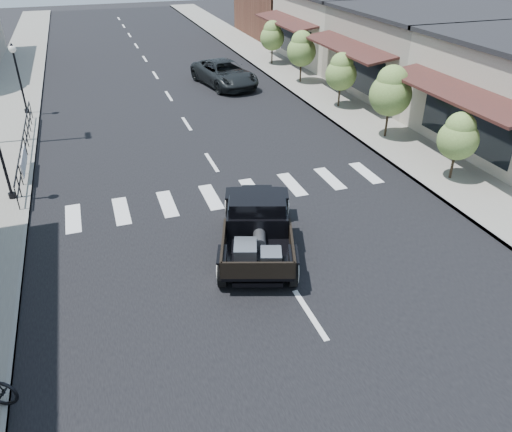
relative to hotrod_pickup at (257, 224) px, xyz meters
name	(u,v)px	position (x,y,z in m)	size (l,w,h in m)	color
ground	(269,252)	(0.29, -0.28, -0.87)	(120.00, 120.00, 0.00)	black
road	(175,106)	(0.29, 14.72, -0.86)	(14.00, 80.00, 0.02)	black
road_markings	(196,138)	(0.29, 9.72, -0.87)	(12.00, 60.00, 0.06)	silver
sidewalk_left	(7,122)	(-8.21, 14.72, -0.80)	(3.00, 80.00, 0.15)	gray
sidewalk_right	(316,91)	(8.79, 14.72, -0.80)	(3.00, 80.00, 0.15)	gray
storefront_mid	(435,53)	(15.29, 12.72, 1.38)	(10.00, 9.00, 4.50)	#9F9785
storefront_far	(359,27)	(15.29, 21.72, 1.38)	(10.00, 9.00, 4.50)	beige
railing	(25,144)	(-7.01, 9.72, -0.22)	(0.08, 10.00, 1.00)	black
banner	(25,167)	(-6.93, 7.72, -0.42)	(0.04, 2.20, 0.60)	silver
lamp_post_b	(0,152)	(-7.31, 5.72, 1.04)	(0.36, 0.36, 3.52)	black
lamp_post_c	(19,79)	(-7.31, 15.72, 1.04)	(0.36, 0.36, 3.52)	black
small_tree_a	(456,147)	(8.59, 2.04, 0.53)	(1.51, 1.51, 2.51)	olive
small_tree_b	(389,103)	(8.59, 6.75, 0.84)	(1.88, 1.88, 3.13)	olive
small_tree_c	(340,81)	(8.59, 11.47, 0.64)	(1.63, 1.63, 2.72)	olive
small_tree_d	(301,57)	(8.59, 16.71, 0.75)	(1.77, 1.77, 2.95)	olive
small_tree_e	(272,43)	(8.59, 21.80, 0.67)	(1.67, 1.67, 2.78)	olive
hotrod_pickup	(257,224)	(0.00, 0.00, 0.00)	(2.35, 5.03, 1.75)	black
second_car	(224,74)	(3.98, 17.80, -0.12)	(2.50, 5.42, 1.51)	black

